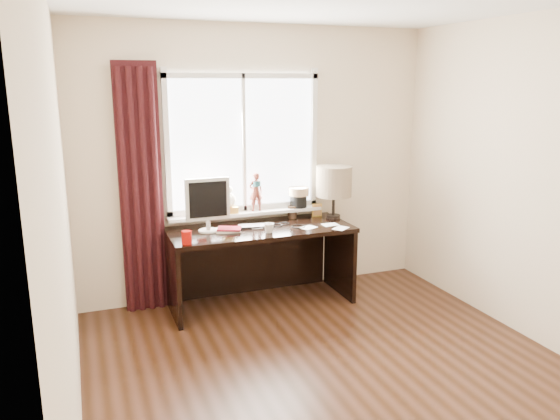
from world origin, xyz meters
name	(u,v)px	position (x,y,z in m)	size (l,w,h in m)	color
floor	(350,388)	(0.00, 0.00, 0.00)	(3.50, 4.00, 0.00)	black
wall_back	(258,163)	(0.00, 2.00, 1.30)	(3.50, 2.60, 0.00)	beige
wall_left	(63,232)	(-1.75, 0.00, 1.30)	(4.00, 2.60, 0.00)	beige
laptop	(256,226)	(-0.14, 1.67, 0.76)	(0.31, 0.20, 0.02)	silver
mug	(269,228)	(-0.08, 1.45, 0.80)	(0.09, 0.09, 0.09)	white
red_cup	(187,237)	(-0.84, 1.36, 0.81)	(0.09, 0.09, 0.11)	#A40A04
window	(246,164)	(-0.14, 1.95, 1.31)	(1.52, 0.20, 1.40)	white
curtain	(141,191)	(-1.13, 1.91, 1.12)	(0.38, 0.09, 2.25)	black
desk	(257,250)	(-0.10, 1.73, 0.51)	(1.70, 0.70, 0.75)	black
monitor	(208,201)	(-0.58, 1.68, 1.03)	(0.40, 0.18, 0.49)	beige
notebook_stack	(229,230)	(-0.41, 1.62, 0.77)	(0.26, 0.22, 0.03)	beige
brush_holder	(292,212)	(0.32, 1.88, 0.81)	(0.09, 0.09, 0.25)	black
icon_frame	(317,210)	(0.57, 1.85, 0.81)	(0.10, 0.03, 0.13)	gold
table_lamp	(334,182)	(0.70, 1.74, 1.11)	(0.35, 0.35, 0.52)	black
loose_papers	(326,227)	(0.49, 1.44, 0.75)	(0.45, 0.30, 0.00)	white
desk_cables	(288,225)	(0.17, 1.61, 0.75)	(0.32, 0.29, 0.01)	black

